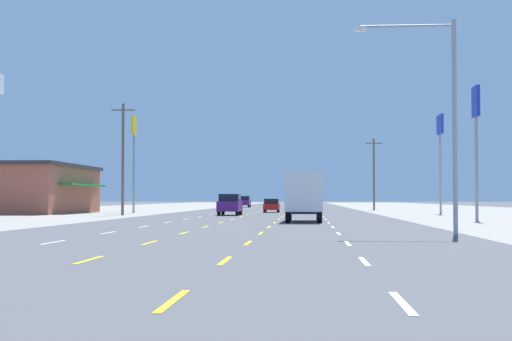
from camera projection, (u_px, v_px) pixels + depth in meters
name	position (u px, v px, depth m)	size (l,w,h in m)	color
ground_plane	(266.00, 215.00, 70.60)	(572.00, 572.00, 0.00)	#4C4C4F
lot_apron_left	(7.00, 215.00, 72.24)	(28.00, 440.00, 0.01)	gray
lane_markings	(280.00, 209.00, 108.99)	(10.64, 227.60, 0.01)	white
box_truck_inner_right_nearest	(304.00, 195.00, 50.86)	(2.40, 7.20, 3.23)	navy
suv_inner_left_near	(230.00, 204.00, 70.36)	(1.98, 4.90, 1.98)	#4C196B
hatchback_center_turn_mid	(272.00, 205.00, 84.75)	(1.72, 3.90, 1.54)	red
hatchback_inner_right_midfar	(304.00, 204.00, 101.39)	(1.72, 3.90, 1.54)	maroon
suv_far_left_far	(244.00, 201.00, 132.80)	(1.98, 4.90, 1.98)	#4C196B
storefront_left_row_2	(22.00, 189.00, 80.60)	(13.67, 18.43, 5.18)	#A35642
pole_sign_left_row_2	(134.00, 141.00, 81.60)	(0.24, 1.80, 10.48)	gray
pole_sign_right_row_1	(476.00, 121.00, 53.50)	(0.24, 1.72, 9.53)	gray
pole_sign_right_row_2	(440.00, 136.00, 76.01)	(0.24, 2.78, 9.99)	gray
streetlight_right_row_0	(444.00, 109.00, 32.35)	(4.35, 0.26, 9.27)	gray
utility_pole_left_row_1	(123.00, 157.00, 70.76)	(2.20, 0.26, 10.47)	brown
utility_pole_right_row_2	(374.00, 173.00, 101.48)	(2.20, 0.26, 9.60)	brown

